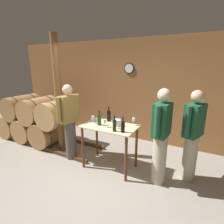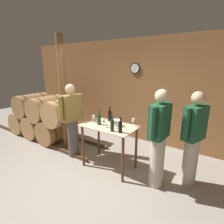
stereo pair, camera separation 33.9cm
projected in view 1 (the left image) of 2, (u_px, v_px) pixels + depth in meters
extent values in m
plane|color=gray|center=(85.00, 193.00, 2.88)|extent=(14.00, 14.00, 0.00)
cube|color=brown|center=(139.00, 91.00, 4.65)|extent=(8.40, 0.05, 2.70)
cylinder|color=black|center=(129.00, 68.00, 4.59)|extent=(0.28, 0.03, 0.28)
cylinder|color=white|center=(129.00, 68.00, 4.57)|extent=(0.23, 0.01, 0.23)
cube|color=#4C331E|center=(23.00, 142.00, 4.67)|extent=(4.24, 0.06, 0.08)
cube|color=#4C331E|center=(44.00, 133.00, 5.28)|extent=(4.24, 0.06, 0.08)
cylinder|color=#AD7F4C|center=(17.00, 124.00, 5.21)|extent=(0.65, 0.90, 0.65)
cylinder|color=#38383D|center=(9.00, 127.00, 4.99)|extent=(0.67, 0.03, 0.67)
cylinder|color=#38383D|center=(25.00, 121.00, 5.44)|extent=(0.67, 0.03, 0.67)
cylinder|color=#AD7F4C|center=(33.00, 128.00, 4.90)|extent=(0.65, 0.90, 0.65)
cylinder|color=#38383D|center=(24.00, 131.00, 4.67)|extent=(0.67, 0.03, 0.67)
cylinder|color=#38383D|center=(41.00, 125.00, 5.13)|extent=(0.67, 0.03, 0.67)
cylinder|color=#9E7242|center=(50.00, 132.00, 4.59)|extent=(0.65, 0.90, 0.65)
cylinder|color=#38383D|center=(42.00, 135.00, 4.36)|extent=(0.67, 0.03, 0.67)
cylinder|color=#38383D|center=(58.00, 129.00, 4.82)|extent=(0.67, 0.03, 0.67)
cylinder|color=#9E7242|center=(22.00, 107.00, 4.91)|extent=(0.65, 0.90, 0.65)
cylinder|color=#38383D|center=(13.00, 109.00, 4.68)|extent=(0.67, 0.03, 0.67)
cylinder|color=#38383D|center=(31.00, 105.00, 5.14)|extent=(0.67, 0.03, 0.67)
cylinder|color=#AD7F4C|center=(39.00, 110.00, 4.60)|extent=(0.65, 0.90, 0.65)
cylinder|color=#38383D|center=(30.00, 112.00, 4.37)|extent=(0.67, 0.03, 0.67)
cylinder|color=#38383D|center=(47.00, 108.00, 4.83)|extent=(0.67, 0.03, 0.67)
cylinder|color=tan|center=(58.00, 113.00, 4.29)|extent=(0.65, 0.90, 0.65)
cylinder|color=#38383D|center=(50.00, 116.00, 4.06)|extent=(0.67, 0.03, 0.67)
cylinder|color=#38383D|center=(66.00, 111.00, 4.52)|extent=(0.67, 0.03, 0.67)
cube|color=beige|center=(110.00, 126.00, 3.37)|extent=(1.06, 0.64, 0.02)
cylinder|color=#593319|center=(83.00, 147.00, 3.49)|extent=(0.05, 0.05, 0.88)
cylinder|color=#593319|center=(126.00, 159.00, 3.06)|extent=(0.05, 0.05, 0.88)
cylinder|color=#593319|center=(97.00, 138.00, 3.93)|extent=(0.05, 0.05, 0.88)
cylinder|color=#593319|center=(136.00, 147.00, 3.50)|extent=(0.05, 0.05, 0.88)
cylinder|color=brown|center=(58.00, 96.00, 3.99)|extent=(0.16, 0.16, 2.70)
cylinder|color=#193819|center=(99.00, 120.00, 3.39)|extent=(0.08, 0.08, 0.21)
cylinder|color=#193819|center=(99.00, 113.00, 3.35)|extent=(0.02, 0.02, 0.07)
cylinder|color=black|center=(99.00, 111.00, 3.34)|extent=(0.03, 0.03, 0.02)
cylinder|color=black|center=(109.00, 116.00, 3.61)|extent=(0.08, 0.08, 0.22)
cylinder|color=black|center=(109.00, 109.00, 3.57)|extent=(0.02, 0.02, 0.10)
cylinder|color=black|center=(109.00, 107.00, 3.56)|extent=(0.03, 0.03, 0.02)
cylinder|color=black|center=(114.00, 126.00, 3.07)|extent=(0.07, 0.07, 0.21)
cylinder|color=black|center=(114.00, 118.00, 3.03)|extent=(0.02, 0.02, 0.07)
cylinder|color=black|center=(114.00, 117.00, 3.02)|extent=(0.03, 0.03, 0.02)
cylinder|color=black|center=(123.00, 127.00, 3.02)|extent=(0.07, 0.07, 0.19)
cylinder|color=black|center=(123.00, 119.00, 2.98)|extent=(0.02, 0.02, 0.09)
cylinder|color=black|center=(123.00, 117.00, 2.97)|extent=(0.03, 0.03, 0.02)
cylinder|color=silver|center=(93.00, 123.00, 3.53)|extent=(0.06, 0.06, 0.00)
cylinder|color=silver|center=(93.00, 121.00, 3.52)|extent=(0.01, 0.01, 0.08)
cylinder|color=silver|center=(93.00, 117.00, 3.50)|extent=(0.06, 0.06, 0.06)
cylinder|color=silver|center=(105.00, 127.00, 3.29)|extent=(0.06, 0.06, 0.00)
cylinder|color=silver|center=(105.00, 125.00, 3.28)|extent=(0.01, 0.01, 0.08)
cylinder|color=silver|center=(105.00, 121.00, 3.26)|extent=(0.06, 0.06, 0.07)
cylinder|color=silver|center=(115.00, 128.00, 3.23)|extent=(0.06, 0.06, 0.00)
cylinder|color=silver|center=(115.00, 126.00, 3.22)|extent=(0.01, 0.01, 0.09)
cylinder|color=silver|center=(115.00, 122.00, 3.20)|extent=(0.07, 0.07, 0.06)
cylinder|color=silver|center=(133.00, 125.00, 3.39)|extent=(0.06, 0.06, 0.00)
cylinder|color=silver|center=(134.00, 123.00, 3.37)|extent=(0.01, 0.01, 0.09)
cylinder|color=silver|center=(134.00, 119.00, 3.36)|extent=(0.06, 0.06, 0.06)
cylinder|color=white|center=(117.00, 123.00, 3.35)|extent=(0.14, 0.14, 0.13)
cylinder|color=#B7AD93|center=(190.00, 158.00, 3.14)|extent=(0.24, 0.24, 0.85)
cube|color=#194C2D|center=(194.00, 120.00, 2.95)|extent=(0.34, 0.45, 0.57)
sphere|color=tan|center=(198.00, 96.00, 2.84)|extent=(0.21, 0.21, 0.21)
cylinder|color=#194C2D|center=(201.00, 116.00, 3.10)|extent=(0.09, 0.09, 0.51)
cylinder|color=#194C2D|center=(188.00, 122.00, 2.78)|extent=(0.09, 0.09, 0.51)
cylinder|color=#4C4742|center=(71.00, 140.00, 3.87)|extent=(0.24, 0.24, 0.85)
cube|color=olive|center=(69.00, 109.00, 3.68)|extent=(0.29, 0.43, 0.57)
sphere|color=beige|center=(67.00, 90.00, 3.57)|extent=(0.21, 0.21, 0.21)
cylinder|color=olive|center=(59.00, 110.00, 3.48)|extent=(0.09, 0.09, 0.51)
cylinder|color=olive|center=(78.00, 106.00, 3.86)|extent=(0.09, 0.09, 0.51)
cylinder|color=#B7AD93|center=(159.00, 159.00, 3.04)|extent=(0.24, 0.24, 0.89)
cube|color=#194C2D|center=(162.00, 120.00, 2.85)|extent=(0.25, 0.42, 0.56)
sphere|color=beige|center=(164.00, 95.00, 2.74)|extent=(0.21, 0.21, 0.21)
cylinder|color=#194C2D|center=(167.00, 114.00, 3.04)|extent=(0.09, 0.09, 0.51)
cylinder|color=#194C2D|center=(157.00, 122.00, 2.64)|extent=(0.09, 0.09, 0.51)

